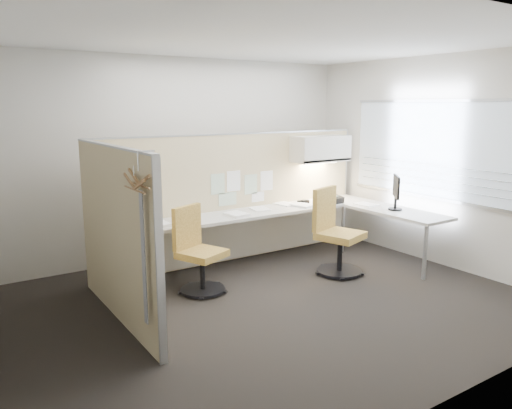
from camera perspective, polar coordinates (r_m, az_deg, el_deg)
floor at (r=5.61m, az=1.48°, el=-11.19°), size 5.50×4.50×0.01m
ceiling at (r=5.23m, az=1.64°, el=18.57°), size 5.50×4.50×0.01m
wall_back at (r=7.19m, az=-8.85°, el=5.22°), size 5.50×0.02×2.80m
wall_front at (r=3.67m, az=22.20°, el=-1.20°), size 5.50×0.02×2.80m
wall_right at (r=7.17m, az=19.90°, el=4.68°), size 0.02×4.50×2.80m
window_pane at (r=7.14m, az=19.86°, el=5.86°), size 0.01×2.80×1.30m
partition_back at (r=6.95m, az=-2.34°, el=0.77°), size 4.10×0.06×1.75m
partition_left at (r=5.13m, az=-15.69°, el=-3.42°), size 0.06×2.20×1.75m
desk at (r=6.82m, az=2.48°, el=-1.77°), size 4.00×2.07×0.73m
overhead_bin at (r=7.48m, az=7.40°, el=6.34°), size 0.90×0.36×0.38m
task_light_strip at (r=7.51m, az=7.36°, el=4.75°), size 0.60×0.06×0.02m
pinned_papers at (r=6.93m, az=-1.64°, el=2.08°), size 1.01×0.00×0.47m
poster at (r=6.17m, az=-15.06°, el=4.18°), size 0.28×0.00×0.35m
chair_left at (r=5.83m, az=-6.73°, el=-5.52°), size 0.61×0.62×0.99m
chair_right at (r=6.49m, az=8.99°, el=-3.41°), size 0.64×0.66×1.09m
monitor at (r=7.05m, az=15.71°, el=1.57°), size 0.32×0.36×0.47m
phone at (r=7.41m, az=9.00°, el=0.57°), size 0.21×0.20×0.12m
stapler at (r=7.32m, az=5.23°, el=0.31°), size 0.14×0.05×0.05m
tape_dispenser at (r=7.28m, az=5.67°, el=0.28°), size 0.11×0.08×0.06m
coat_hook at (r=4.16m, az=-13.30°, el=0.81°), size 0.18×0.49×1.46m
paper_stack_0 at (r=6.07m, az=-11.16°, el=-2.22°), size 0.23×0.30×0.03m
paper_stack_1 at (r=6.32m, az=-8.35°, el=-1.67°), size 0.30×0.35×0.02m
paper_stack_2 at (r=6.48m, az=-2.25°, el=-1.15°), size 0.25×0.32×0.04m
paper_stack_3 at (r=6.88m, az=0.43°, el=-0.50°), size 0.28×0.33×0.01m
paper_stack_4 at (r=7.11m, az=5.36°, el=-0.10°), size 0.29×0.35×0.03m
paper_stack_5 at (r=7.35m, az=12.47°, el=0.00°), size 0.25×0.32×0.02m
paper_stack_6 at (r=7.23m, az=3.35°, el=0.06°), size 0.28×0.34×0.02m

